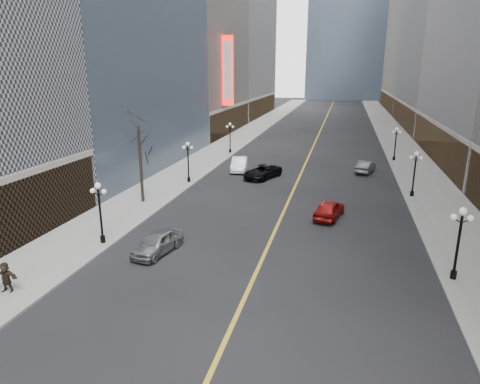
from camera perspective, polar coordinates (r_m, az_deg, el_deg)
The scene contains 19 objects.
sidewalk_east at distance 67.57m, azimuth 21.34°, elevation 4.51°, with size 6.00×230.00×0.15m, color gray.
sidewalk_west at distance 69.53m, azimuth -2.23°, elevation 5.90°, with size 6.00×230.00×0.15m, color gray.
lane_line at distance 76.95m, azimuth 10.01°, elevation 6.61°, with size 0.25×200.00×0.02m, color gold.
bldg_east_c at distance 105.51m, azimuth 29.39°, elevation 20.60°, with size 26.60×40.60×48.80m.
bldg_east_d at distance 148.16m, azimuth 25.28°, elevation 21.96°, with size 26.60×46.60×62.80m.
streetlamp_east_1 at distance 28.35m, azimuth 27.20°, elevation -5.25°, with size 1.26×0.44×4.52m.
streetlamp_east_2 at distance 45.35m, azimuth 22.28°, elevation 2.85°, with size 1.26×0.44×4.52m.
streetlamp_east_3 at distance 62.91m, azimuth 20.05°, elevation 6.48°, with size 1.26×0.44×4.52m.
streetlamp_west_1 at distance 32.10m, azimuth -18.20°, elevation -1.86°, with size 1.26×0.44×4.52m.
streetlamp_west_2 at distance 47.79m, azimuth -6.94°, elevation 4.56°, with size 1.26×0.44×4.52m.
streetlamp_west_3 at distance 64.69m, azimuth -1.34°, elevation 7.68°, with size 1.26×0.44×4.52m.
theatre_marquee at distance 78.57m, azimuth -1.63°, elevation 15.82°, with size 2.00×0.55×12.00m.
tree_west_far at distance 40.67m, azimuth -13.33°, elevation 7.01°, with size 3.60×3.60×7.92m.
car_nb_near at distance 30.38m, azimuth -10.95°, elevation -6.62°, with size 1.83×4.56×1.55m, color gray.
car_nb_mid at distance 53.81m, azimuth -0.09°, elevation 3.75°, with size 1.81×5.20×1.71m, color white.
car_nb_far at distance 50.15m, azimuth 3.00°, elevation 2.71°, with size 2.55×5.54×1.54m, color black.
car_sb_mid at distance 37.44m, azimuth 11.82°, elevation -2.26°, with size 1.87×4.64×1.58m, color maroon.
car_sb_far at distance 55.10m, azimuth 16.39°, elevation 3.26°, with size 1.58×4.52×1.49m, color #494F51.
ped_west_far at distance 27.96m, azimuth -28.77°, elevation -9.91°, with size 1.65×0.47×1.78m, color black.
Camera 1 is at (4.80, 4.20, 12.35)m, focal length 32.00 mm.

